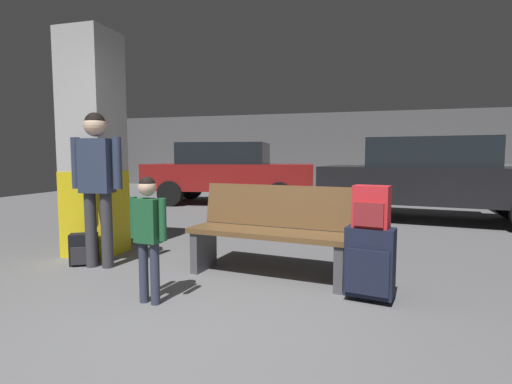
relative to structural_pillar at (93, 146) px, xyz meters
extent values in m
cube|color=slate|center=(1.98, 2.17, -1.35)|extent=(18.00, 18.00, 0.10)
cube|color=#565658|center=(1.98, 11.03, 0.10)|extent=(18.00, 0.12, 2.80)
cube|color=yellow|center=(0.00, 0.00, -0.80)|extent=(0.57, 0.57, 1.00)
cube|color=#B2B2B2|center=(0.00, 0.00, 0.51)|extent=(0.56, 0.56, 1.62)
cube|color=brown|center=(2.23, -0.36, -0.86)|extent=(1.65, 0.66, 0.05)
cube|color=brown|center=(2.26, -0.12, -0.63)|extent=(1.60, 0.33, 0.42)
cube|color=#4C4C51|center=(1.52, -0.27, -1.09)|extent=(0.13, 0.41, 0.41)
cube|color=#4C4C51|center=(2.94, -0.46, -1.09)|extent=(0.13, 0.41, 0.41)
cube|color=#191E33|center=(3.17, -0.73, -0.98)|extent=(0.41, 0.27, 0.56)
cube|color=#191E33|center=(3.15, -0.84, -1.04)|extent=(0.34, 0.09, 0.36)
cube|color=#A5A5AA|center=(3.19, -0.65, -0.71)|extent=(0.14, 0.05, 0.02)
cylinder|color=black|center=(3.03, -0.61, -1.28)|extent=(0.03, 0.05, 0.04)
cylinder|color=black|center=(3.35, -0.68, -1.28)|extent=(0.03, 0.05, 0.04)
cube|color=red|center=(3.17, -0.73, -0.53)|extent=(0.31, 0.22, 0.34)
cube|color=maroon|center=(3.15, -0.82, -0.58)|extent=(0.23, 0.08, 0.19)
cylinder|color=black|center=(3.17, -0.73, -0.37)|extent=(0.06, 0.04, 0.02)
cylinder|color=#33384C|center=(1.53, -1.28, -1.05)|extent=(0.07, 0.07, 0.49)
cylinder|color=#33384C|center=(1.42, -1.26, -1.05)|extent=(0.07, 0.07, 0.49)
cube|color=#1E5933|center=(1.48, -1.27, -0.63)|extent=(0.22, 0.15, 0.35)
cylinder|color=#1E5933|center=(1.62, -1.29, -0.61)|extent=(0.06, 0.06, 0.33)
cylinder|color=#1E5933|center=(1.33, -1.24, -0.61)|extent=(0.06, 0.06, 0.33)
sphere|color=beige|center=(1.48, -1.27, -0.37)|extent=(0.14, 0.14, 0.14)
sphere|color=black|center=(1.48, -1.27, -0.35)|extent=(0.13, 0.13, 0.13)
cylinder|color=#E5D84C|center=(1.42, -1.15, -0.61)|extent=(0.06, 0.06, 0.10)
cylinder|color=red|center=(1.42, -1.15, -0.54)|extent=(0.01, 0.01, 0.06)
cylinder|color=#38383D|center=(0.50, -0.47, -0.90)|extent=(0.12, 0.12, 0.80)
cylinder|color=#38383D|center=(0.32, -0.50, -0.90)|extent=(0.12, 0.12, 0.80)
cube|color=#2D3851|center=(0.41, -0.49, -0.22)|extent=(0.35, 0.23, 0.56)
cylinder|color=#2D3851|center=(0.64, -0.46, -0.19)|extent=(0.09, 0.09, 0.54)
cylinder|color=#2D3851|center=(0.18, -0.51, -0.19)|extent=(0.09, 0.09, 0.54)
sphere|color=beige|center=(0.41, -0.49, 0.19)|extent=(0.23, 0.23, 0.23)
sphere|color=black|center=(0.41, -0.49, 0.22)|extent=(0.21, 0.21, 0.21)
cube|color=black|center=(0.18, -0.45, -1.13)|extent=(0.32, 0.28, 0.34)
cube|color=#28282D|center=(0.23, -0.53, -1.18)|extent=(0.22, 0.14, 0.19)
cylinder|color=black|center=(0.18, -0.45, -0.97)|extent=(0.06, 0.05, 0.02)
cube|color=black|center=(4.38, 3.79, -0.63)|extent=(4.29, 2.23, 0.64)
cube|color=black|center=(4.23, 3.81, -0.05)|extent=(2.29, 1.80, 0.52)
cylinder|color=black|center=(5.77, 4.41, -1.00)|extent=(0.62, 0.28, 0.60)
cylinder|color=black|center=(3.20, 4.76, -1.00)|extent=(0.62, 0.28, 0.60)
cylinder|color=black|center=(2.99, 3.17, -1.00)|extent=(0.62, 0.28, 0.60)
cube|color=maroon|center=(-0.17, 5.36, -0.63)|extent=(4.28, 2.21, 0.64)
cube|color=black|center=(-0.32, 5.34, -0.05)|extent=(2.28, 1.80, 0.52)
cylinder|color=black|center=(1.02, 6.32, -1.00)|extent=(0.62, 0.28, 0.60)
cylinder|color=black|center=(1.23, 4.73, -1.00)|extent=(0.62, 0.28, 0.60)
cylinder|color=black|center=(-1.56, 5.99, -1.00)|extent=(0.62, 0.28, 0.60)
cylinder|color=black|center=(-1.35, 4.40, -1.00)|extent=(0.62, 0.28, 0.60)
camera|label=1|loc=(3.13, -3.99, -0.13)|focal=27.65mm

